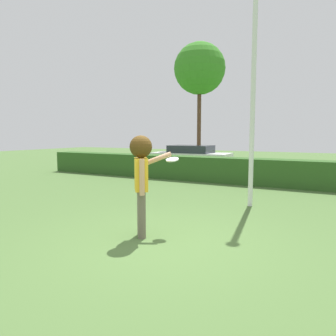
{
  "coord_description": "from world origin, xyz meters",
  "views": [
    {
      "loc": [
        2.56,
        -4.53,
        1.84
      ],
      "look_at": [
        -0.51,
        1.12,
        1.15
      ],
      "focal_mm": 33.77,
      "sensor_mm": 36.0,
      "label": 1
    }
  ],
  "objects_px": {
    "person": "(142,170)",
    "frisbee": "(172,160)",
    "parked_car_white": "(191,156)",
    "lamppost": "(254,71)",
    "willow_tree": "(200,69)"
  },
  "relations": [
    {
      "from": "person",
      "to": "lamppost",
      "type": "xyz_separation_m",
      "value": [
        1.1,
        3.39,
        2.18
      ]
    },
    {
      "from": "person",
      "to": "parked_car_white",
      "type": "xyz_separation_m",
      "value": [
        -3.94,
        10.86,
        -0.52
      ]
    },
    {
      "from": "person",
      "to": "frisbee",
      "type": "height_order",
      "value": "person"
    },
    {
      "from": "frisbee",
      "to": "lamppost",
      "type": "relative_size",
      "value": 0.04
    },
    {
      "from": "person",
      "to": "willow_tree",
      "type": "relative_size",
      "value": 0.24
    },
    {
      "from": "person",
      "to": "frisbee",
      "type": "distance_m",
      "value": 0.69
    },
    {
      "from": "lamppost",
      "to": "person",
      "type": "bearing_deg",
      "value": -108.03
    },
    {
      "from": "person",
      "to": "frisbee",
      "type": "xyz_separation_m",
      "value": [
        0.3,
        0.6,
        0.15
      ]
    },
    {
      "from": "frisbee",
      "to": "lamppost",
      "type": "bearing_deg",
      "value": 73.89
    },
    {
      "from": "frisbee",
      "to": "person",
      "type": "bearing_deg",
      "value": -116.3
    },
    {
      "from": "person",
      "to": "frisbee",
      "type": "bearing_deg",
      "value": 63.7
    },
    {
      "from": "frisbee",
      "to": "willow_tree",
      "type": "height_order",
      "value": "willow_tree"
    },
    {
      "from": "person",
      "to": "frisbee",
      "type": "relative_size",
      "value": 7.45
    },
    {
      "from": "parked_car_white",
      "to": "person",
      "type": "bearing_deg",
      "value": -70.05
    },
    {
      "from": "lamppost",
      "to": "parked_car_white",
      "type": "distance_m",
      "value": 9.41
    }
  ]
}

